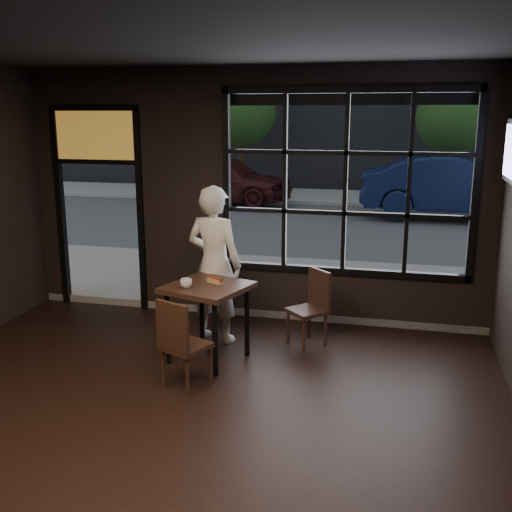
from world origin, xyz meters
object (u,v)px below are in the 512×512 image
(cafe_table, at_px, (208,322))
(chair_near, at_px, (186,343))
(navy_car, at_px, (456,186))
(man, at_px, (214,264))

(cafe_table, relative_size, chair_near, 0.94)
(navy_car, bearing_deg, man, 160.35)
(man, relative_size, navy_car, 0.40)
(man, bearing_deg, cafe_table, 110.95)
(chair_near, xyz_separation_m, man, (-0.11, 1.28, 0.47))
(man, bearing_deg, navy_car, -99.51)
(cafe_table, xyz_separation_m, navy_car, (3.27, 9.81, 0.43))
(cafe_table, xyz_separation_m, chair_near, (0.00, -0.69, 0.03))
(cafe_table, distance_m, man, 0.78)
(cafe_table, height_order, man, man)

